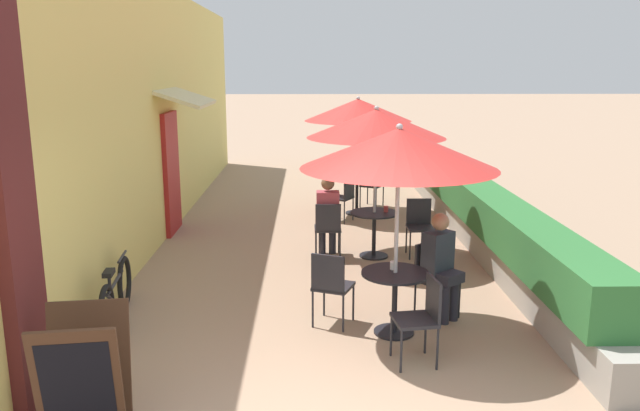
# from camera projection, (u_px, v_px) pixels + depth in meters

# --- Properties ---
(cafe_facade_wall) EXTENTS (0.98, 14.25, 4.20)m
(cafe_facade_wall) POSITION_uv_depth(u_px,v_px,m) (167.00, 110.00, 11.16)
(cafe_facade_wall) COLOR #E0CC6B
(cafe_facade_wall) RESTS_ON ground_plane
(planter_hedge) EXTENTS (0.60, 13.25, 1.01)m
(planter_hedge) POSITION_uv_depth(u_px,v_px,m) (456.00, 194.00, 11.64)
(planter_hedge) COLOR gray
(planter_hedge) RESTS_ON ground_plane
(patio_table_near) EXTENTS (0.74, 0.74, 0.70)m
(patio_table_near) POSITION_uv_depth(u_px,v_px,m) (395.00, 290.00, 6.76)
(patio_table_near) COLOR black
(patio_table_near) RESTS_ON ground_plane
(patio_umbrella_near) EXTENTS (2.06, 2.06, 2.30)m
(patio_umbrella_near) POSITION_uv_depth(u_px,v_px,m) (399.00, 149.00, 6.42)
(patio_umbrella_near) COLOR #B7B7BC
(patio_umbrella_near) RESTS_ON ground_plane
(cafe_chair_near_left) EXTENTS (0.56, 0.56, 0.87)m
(cafe_chair_near_left) POSITION_uv_depth(u_px,v_px,m) (433.00, 273.00, 7.25)
(cafe_chair_near_left) COLOR #232328
(cafe_chair_near_left) RESTS_ON ground_plane
(seated_patron_near_left) EXTENTS (0.50, 0.51, 1.25)m
(seated_patron_near_left) POSITION_uv_depth(u_px,v_px,m) (441.00, 262.00, 7.12)
(seated_patron_near_left) COLOR #23232D
(seated_patron_near_left) RESTS_ON ground_plane
(cafe_chair_near_right) EXTENTS (0.52, 0.52, 0.87)m
(cafe_chair_near_right) POSITION_uv_depth(u_px,v_px,m) (331.00, 283.00, 6.93)
(cafe_chair_near_right) COLOR #232328
(cafe_chair_near_right) RESTS_ON ground_plane
(cafe_chair_near_back) EXTENTS (0.45, 0.45, 0.87)m
(cafe_chair_near_back) POSITION_uv_depth(u_px,v_px,m) (422.00, 313.00, 6.08)
(cafe_chair_near_back) COLOR #232328
(cafe_chair_near_back) RESTS_ON ground_plane
(coffee_cup_near) EXTENTS (0.07, 0.07, 0.09)m
(coffee_cup_near) POSITION_uv_depth(u_px,v_px,m) (393.00, 265.00, 6.80)
(coffee_cup_near) COLOR white
(coffee_cup_near) RESTS_ON patio_table_near
(patio_table_mid) EXTENTS (0.74, 0.74, 0.70)m
(patio_table_mid) POSITION_uv_depth(u_px,v_px,m) (374.00, 225.00, 9.50)
(patio_table_mid) COLOR black
(patio_table_mid) RESTS_ON ground_plane
(patio_umbrella_mid) EXTENTS (2.06, 2.06, 2.30)m
(patio_umbrella_mid) POSITION_uv_depth(u_px,v_px,m) (376.00, 124.00, 9.16)
(patio_umbrella_mid) COLOR #B7B7BC
(patio_umbrella_mid) RESTS_ON ground_plane
(cafe_chair_mid_left) EXTENTS (0.40, 0.40, 0.87)m
(cafe_chair_mid_left) POSITION_uv_depth(u_px,v_px,m) (328.00, 225.00, 9.41)
(cafe_chair_mid_left) COLOR #232328
(cafe_chair_mid_left) RESTS_ON ground_plane
(seated_patron_mid_left) EXTENTS (0.34, 0.40, 1.25)m
(seated_patron_mid_left) POSITION_uv_depth(u_px,v_px,m) (328.00, 213.00, 9.48)
(seated_patron_mid_left) COLOR #23232D
(seated_patron_mid_left) RESTS_ON ground_plane
(cafe_chair_mid_right) EXTENTS (0.40, 0.40, 0.87)m
(cafe_chair_mid_right) POSITION_uv_depth(u_px,v_px,m) (420.00, 222.00, 9.58)
(cafe_chair_mid_right) COLOR #232328
(cafe_chair_mid_right) RESTS_ON ground_plane
(coffee_cup_mid) EXTENTS (0.07, 0.07, 0.09)m
(coffee_cup_mid) POSITION_uv_depth(u_px,v_px,m) (386.00, 209.00, 9.47)
(coffee_cup_mid) COLOR #B73D3D
(coffee_cup_mid) RESTS_ON patio_table_mid
(patio_table_far) EXTENTS (0.74, 0.74, 0.70)m
(patio_table_far) POSITION_uv_depth(u_px,v_px,m) (357.00, 189.00, 12.28)
(patio_table_far) COLOR black
(patio_table_far) RESTS_ON ground_plane
(patio_umbrella_far) EXTENTS (2.06, 2.06, 2.30)m
(patio_umbrella_far) POSITION_uv_depth(u_px,v_px,m) (358.00, 110.00, 11.94)
(patio_umbrella_far) COLOR #B7B7BC
(patio_umbrella_far) RESTS_ON ground_plane
(cafe_chair_far_left) EXTENTS (0.55, 0.55, 0.87)m
(cafe_chair_far_left) POSITION_uv_depth(u_px,v_px,m) (344.00, 195.00, 11.63)
(cafe_chair_far_left) COLOR #232328
(cafe_chair_far_left) RESTS_ON ground_plane
(cafe_chair_far_right) EXTENTS (0.55, 0.55, 0.87)m
(cafe_chair_far_right) POSITION_uv_depth(u_px,v_px,m) (369.00, 182.00, 12.91)
(cafe_chair_far_right) COLOR #232328
(cafe_chair_far_right) RESTS_ON ground_plane
(coffee_cup_far) EXTENTS (0.07, 0.07, 0.09)m
(coffee_cup_far) POSITION_uv_depth(u_px,v_px,m) (361.00, 178.00, 12.07)
(coffee_cup_far) COLOR teal
(coffee_cup_far) RESTS_ON patio_table_far
(bicycle_leaning) EXTENTS (0.22, 1.63, 0.71)m
(bicycle_leaning) POSITION_uv_depth(u_px,v_px,m) (116.00, 295.00, 7.07)
(bicycle_leaning) COLOR black
(bicycle_leaning) RESTS_ON ground_plane
(menu_board) EXTENTS (0.72, 0.71, 1.03)m
(menu_board) POSITION_uv_depth(u_px,v_px,m) (84.00, 376.00, 4.86)
(menu_board) COLOR #422819
(menu_board) RESTS_ON ground_plane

